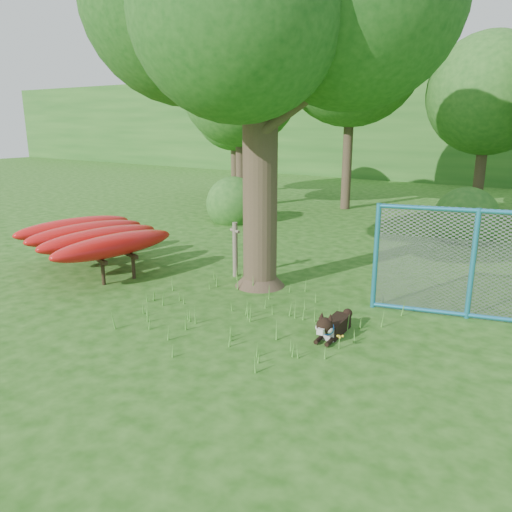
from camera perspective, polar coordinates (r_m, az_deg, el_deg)
The scene contains 13 objects.
ground at distance 8.12m, azimuth -6.00°, elevation -8.46°, with size 80.00×80.00×0.00m, color #1B4D0F.
wooden_post at distance 10.65m, azimuth -2.40°, elevation 0.92°, with size 0.32×0.18×1.19m.
kayak_rack at distance 11.77m, azimuth -18.12°, elevation 2.21°, with size 3.33×3.59×1.00m.
husky_dog at distance 7.88m, azimuth 8.70°, elevation -7.94°, with size 0.31×1.11×0.49m.
fence_section at distance 9.01m, azimuth 23.51°, elevation -0.90°, with size 3.15×0.91×3.15m.
wildflower_clump at distance 7.49m, azimuth 9.54°, elevation -9.18°, with size 0.10×0.10×0.23m.
bg_tree_a at distance 19.38m, azimuth -1.85°, elevation 18.79°, with size 4.40×4.40×6.70m.
bg_tree_b at distance 19.47m, azimuth 10.93°, elevation 21.86°, with size 5.20×5.20×8.22m.
bg_tree_c at distance 18.97m, azimuth 25.06°, elevation 16.39°, with size 4.00×4.00×6.12m.
bg_tree_f at distance 23.24m, azimuth -2.50°, elevation 16.31°, with size 3.60×3.60×5.55m.
shrub_left at distance 16.75m, azimuth -2.60°, elevation 3.95°, with size 1.80×1.80×1.80m, color #265E1E.
shrub_mid at distance 15.27m, azimuth 22.63°, elevation 1.69°, with size 1.80×1.80×1.80m, color #265E1E.
wooded_hillside at distance 34.00m, azimuth 26.75°, elevation 13.15°, with size 80.00×12.00×6.00m, color #265E1E.
Camera 1 is at (4.86, -5.65, 3.24)m, focal length 35.00 mm.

